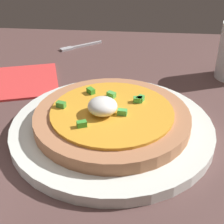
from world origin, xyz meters
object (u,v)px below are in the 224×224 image
(plate, at_px, (112,128))
(pizza, at_px, (112,117))
(napkin, at_px, (20,82))
(fork, at_px, (78,47))

(plate, distance_m, pizza, 0.02)
(pizza, bearing_deg, plate, 26.73)
(plate, xyz_separation_m, pizza, (-0.00, -0.00, 0.02))
(plate, xyz_separation_m, napkin, (-0.19, 0.15, -0.01))
(plate, relative_size, fork, 3.22)
(pizza, distance_m, napkin, 0.24)
(fork, bearing_deg, napkin, 31.68)
(napkin, bearing_deg, fork, 68.00)
(pizza, height_order, napkin, pizza)
(plate, xyz_separation_m, fork, (-0.11, 0.33, -0.01))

